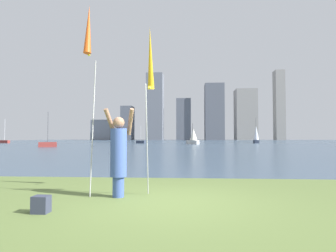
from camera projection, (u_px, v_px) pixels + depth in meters
The scene contains 17 objects.
ground at pixel (185, 144), 56.49m from camera, with size 120.00×138.00×0.12m.
person at pixel (119, 153), 6.21m from camera, with size 0.70×0.52×1.90m.
kite_flag_left at pixel (89, 35), 6.10m from camera, with size 0.16×0.65×4.06m.
kite_flag_right at pixel (150, 61), 6.87m from camera, with size 0.16×0.97×3.86m.
bag at pixel (41, 204), 4.88m from camera, with size 0.27×0.22×0.29m.
sailboat_2 at pixel (256, 135), 57.85m from camera, with size 1.02×2.01×5.09m.
sailboat_3 at pixel (193, 136), 49.52m from camera, with size 2.25×2.32×3.56m.
sailboat_5 at pixel (48, 144), 36.19m from camera, with size 2.15×1.27×4.37m.
sailboat_6 at pixel (141, 142), 56.46m from camera, with size 1.93×1.27×3.45m.
sailboat_8 at pixel (4, 141), 58.84m from camera, with size 2.46×1.30×4.86m.
skyline_tower_0 at pixel (102, 130), 116.54m from camera, with size 7.86×4.46×8.04m.
skyline_tower_1 at pixel (128, 123), 111.87m from camera, with size 4.23×6.71×12.93m.
skyline_tower_2 at pixel (155, 107), 109.64m from camera, with size 6.14×6.62×24.98m.
skyline_tower_3 at pixel (184, 119), 112.65m from camera, with size 5.54×6.52×15.93m.
skyline_tower_4 at pixel (214, 112), 109.86m from camera, with size 7.06×7.00×21.18m.
skyline_tower_5 at pixel (245, 115), 112.35m from camera, with size 7.86×7.56×19.49m.
skyline_tower_6 at pixel (279, 105), 111.61m from camera, with size 3.52×4.37×26.77m.
Camera 1 is at (0.44, -5.73, 1.28)m, focal length 31.06 mm.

